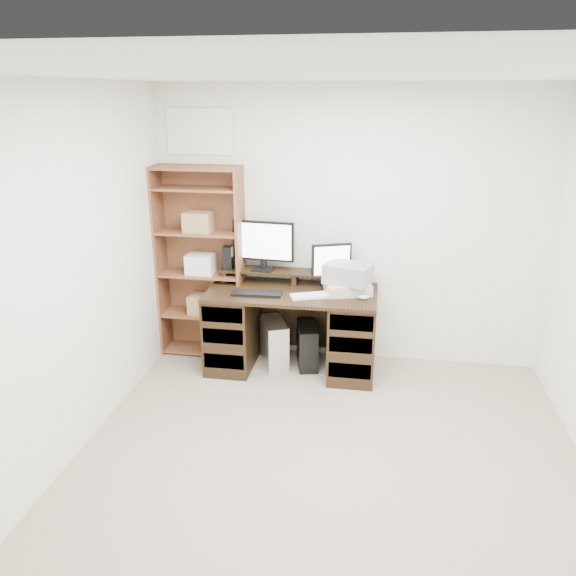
% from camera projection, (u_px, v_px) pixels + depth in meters
% --- Properties ---
extents(room, '(3.54, 4.04, 2.54)m').
position_uv_depth(room, '(327.00, 307.00, 3.20)').
color(room, gray).
rests_on(room, ground).
extents(desk, '(1.50, 0.70, 0.75)m').
position_uv_depth(desk, '(292.00, 328.00, 5.08)').
color(desk, black).
rests_on(desk, ground).
extents(riser_shelf, '(1.40, 0.22, 0.12)m').
position_uv_depth(riser_shelf, '(295.00, 274.00, 5.13)').
color(riser_shelf, black).
rests_on(riser_shelf, desk).
extents(monitor_wide, '(0.57, 0.16, 0.45)m').
position_uv_depth(monitor_wide, '(263.00, 243.00, 5.08)').
color(monitor_wide, black).
rests_on(monitor_wide, riser_shelf).
extents(monitor_small, '(0.35, 0.19, 0.40)m').
position_uv_depth(monitor_small, '(331.00, 264.00, 5.00)').
color(monitor_small, black).
rests_on(monitor_small, desk).
extents(speaker, '(0.09, 0.09, 0.22)m').
position_uv_depth(speaker, '(228.00, 258.00, 5.14)').
color(speaker, black).
rests_on(speaker, riser_shelf).
extents(keyboard_black, '(0.44, 0.16, 0.02)m').
position_uv_depth(keyboard_black, '(257.00, 293.00, 4.86)').
color(keyboard_black, black).
rests_on(keyboard_black, desk).
extents(keyboard_white, '(0.47, 0.29, 0.02)m').
position_uv_depth(keyboard_white, '(317.00, 295.00, 4.82)').
color(keyboard_white, white).
rests_on(keyboard_white, desk).
extents(mouse, '(0.10, 0.06, 0.04)m').
position_uv_depth(mouse, '(363.00, 297.00, 4.76)').
color(mouse, silver).
rests_on(mouse, desk).
extents(printer, '(0.45, 0.38, 0.10)m').
position_uv_depth(printer, '(348.00, 288.00, 4.90)').
color(printer, beige).
rests_on(printer, desk).
extents(basket, '(0.45, 0.37, 0.17)m').
position_uv_depth(basket, '(348.00, 273.00, 4.86)').
color(basket, gray).
rests_on(basket, printer).
extents(tower_silver, '(0.34, 0.46, 0.42)m').
position_uv_depth(tower_silver, '(274.00, 342.00, 5.22)').
color(tower_silver, silver).
rests_on(tower_silver, ground).
extents(tower_black, '(0.25, 0.42, 0.40)m').
position_uv_depth(tower_black, '(307.00, 345.00, 5.19)').
color(tower_black, black).
rests_on(tower_black, ground).
extents(bookshelf, '(0.80, 0.30, 1.80)m').
position_uv_depth(bookshelf, '(201.00, 261.00, 5.24)').
color(bookshelf, brown).
rests_on(bookshelf, ground).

